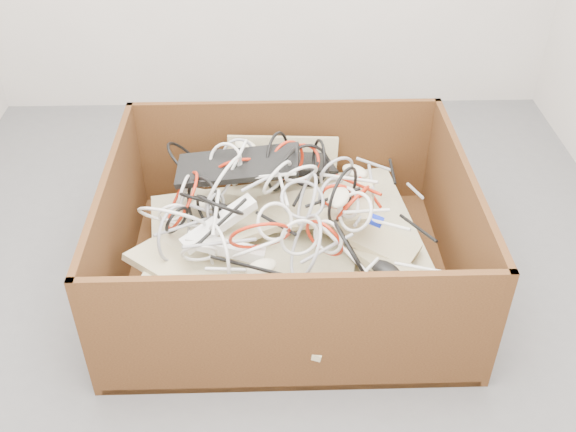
{
  "coord_description": "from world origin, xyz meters",
  "views": [
    {
      "loc": [
        -0.01,
        -1.91,
        1.8
      ],
      "look_at": [
        0.05,
        0.04,
        0.3
      ],
      "focal_mm": 41.5,
      "sensor_mm": 36.0,
      "label": 1
    }
  ],
  "objects_px": {
    "power_strip_left": "(219,223)",
    "vga_plug": "(376,221)",
    "cardboard_box": "(283,255)",
    "power_strip_right": "(225,248)"
  },
  "relations": [
    {
      "from": "power_strip_right",
      "to": "cardboard_box",
      "type": "bearing_deg",
      "value": 50.14
    },
    {
      "from": "cardboard_box",
      "to": "power_strip_left",
      "type": "xyz_separation_m",
      "value": [
        -0.22,
        -0.1,
        0.24
      ]
    },
    {
      "from": "power_strip_left",
      "to": "vga_plug",
      "type": "relative_size",
      "value": 6.57
    },
    {
      "from": "cardboard_box",
      "to": "power_strip_right",
      "type": "relative_size",
      "value": 4.73
    },
    {
      "from": "power_strip_left",
      "to": "vga_plug",
      "type": "distance_m",
      "value": 0.55
    },
    {
      "from": "power_strip_left",
      "to": "vga_plug",
      "type": "xyz_separation_m",
      "value": [
        0.55,
        0.02,
        -0.01
      ]
    },
    {
      "from": "vga_plug",
      "to": "cardboard_box",
      "type": "bearing_deg",
      "value": -168.62
    },
    {
      "from": "power_strip_right",
      "to": "vga_plug",
      "type": "relative_size",
      "value": 6.1
    },
    {
      "from": "cardboard_box",
      "to": "vga_plug",
      "type": "xyz_separation_m",
      "value": [
        0.33,
        -0.09,
        0.23
      ]
    },
    {
      "from": "power_strip_right",
      "to": "vga_plug",
      "type": "distance_m",
      "value": 0.54
    }
  ]
}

